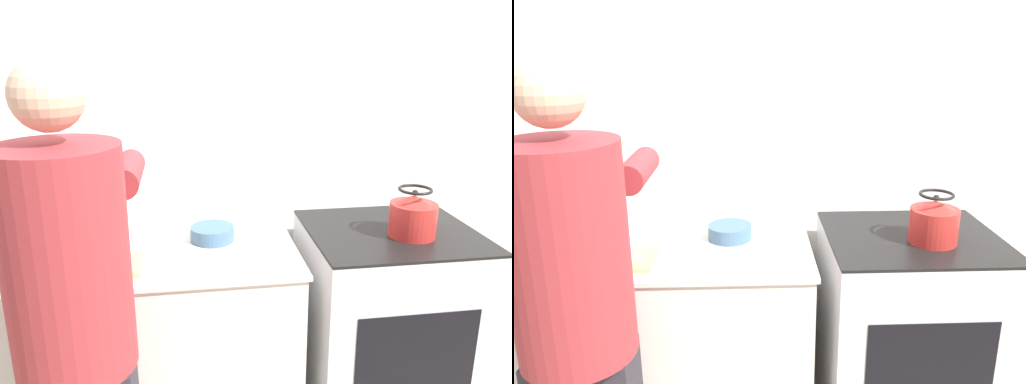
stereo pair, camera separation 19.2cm
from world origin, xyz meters
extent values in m
cube|color=white|center=(0.00, 0.75, 1.30)|extent=(8.00, 0.05, 2.60)
cube|color=silver|center=(-0.40, 0.34, 0.44)|extent=(1.61, 0.68, 0.88)
cube|color=silver|center=(-0.40, 0.34, 0.89)|extent=(1.63, 0.71, 0.02)
cube|color=silver|center=(0.85, 0.32, 0.46)|extent=(0.72, 0.64, 0.91)
cube|color=black|center=(0.85, 0.32, 0.92)|extent=(0.72, 0.64, 0.01)
cube|color=black|center=(0.85, 0.00, 0.50)|extent=(0.50, 0.01, 0.40)
cylinder|color=maroon|center=(-0.36, -0.25, 1.12)|extent=(0.35, 0.35, 0.66)
sphere|color=#D1A889|center=(-0.36, -0.25, 1.57)|extent=(0.19, 0.19, 0.19)
cylinder|color=maroon|center=(-0.51, 0.05, 1.29)|extent=(0.10, 0.30, 0.10)
cylinder|color=maroon|center=(-0.21, 0.05, 1.29)|extent=(0.10, 0.30, 0.10)
cube|color=tan|center=(-0.36, 0.17, 0.91)|extent=(0.33, 0.20, 0.02)
cube|color=silver|center=(-0.31, 0.16, 0.92)|extent=(0.13, 0.04, 0.01)
cube|color=black|center=(-0.42, 0.17, 0.92)|extent=(0.08, 0.03, 0.01)
cylinder|color=red|center=(0.90, 0.25, 0.99)|extent=(0.19, 0.19, 0.14)
cone|color=red|center=(0.90, 0.25, 1.08)|extent=(0.16, 0.16, 0.04)
sphere|color=black|center=(0.90, 0.25, 1.11)|extent=(0.02, 0.02, 0.02)
torus|color=black|center=(0.90, 0.25, 1.12)|extent=(0.14, 0.14, 0.01)
cylinder|color=#426684|center=(0.08, 0.39, 0.93)|extent=(0.18, 0.18, 0.06)
camera|label=1|loc=(-0.03, -1.58, 1.70)|focal=35.00mm
camera|label=2|loc=(0.16, -1.60, 1.70)|focal=35.00mm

